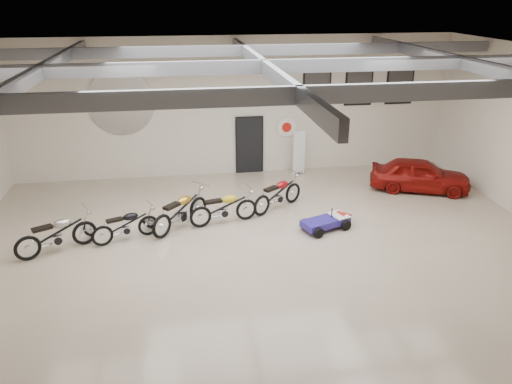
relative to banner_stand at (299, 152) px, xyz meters
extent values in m
cube|color=tan|center=(-2.30, -5.50, -0.86)|extent=(16.00, 12.00, 0.01)
cube|color=slate|center=(-2.30, -5.50, 4.14)|extent=(16.00, 12.00, 0.01)
cube|color=beige|center=(-2.30, 0.50, 1.64)|extent=(16.00, 0.02, 5.00)
cube|color=black|center=(-1.80, 0.45, 0.19)|extent=(0.92, 0.08, 2.10)
imported|color=maroon|center=(3.70, -2.30, -0.30)|extent=(2.41, 3.56, 1.13)
camera|label=1|loc=(-4.35, -17.26, 5.53)|focal=35.00mm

